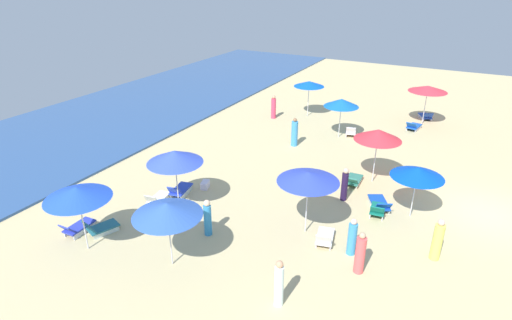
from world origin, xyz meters
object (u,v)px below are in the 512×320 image
umbrella_7 (175,157)px  beachgoer_1 (360,254)px  beachgoer_3 (352,238)px  beachgoer_6 (437,241)px  cooler_box_0 (205,185)px  lounge_chair_8_0 (426,116)px  umbrella_2 (309,84)px  lounge_chair_7_0 (180,190)px  lounge_chair_8_1 (414,126)px  umbrella_8 (428,89)px  lounge_chair_3_0 (353,180)px  umbrella_3 (378,135)px  beachgoer_7 (295,133)px  lounge_chair_0_1 (380,204)px  umbrella_6 (308,177)px  lounge_chair_6_0 (325,238)px  lounge_chair_7_1 (158,199)px  umbrella_5 (77,193)px  lounge_chair_5_1 (100,228)px  umbrella_4 (167,209)px  beachgoer_2 (274,107)px  umbrella_0 (418,172)px  lounge_chair_0_0 (378,210)px  umbrella_1 (341,103)px  lounge_chair_1_0 (351,132)px  beachgoer_4 (279,284)px  lounge_chair_5_0 (77,227)px

umbrella_7 → beachgoer_1: (-0.53, -8.14, -1.71)m
beachgoer_3 → beachgoer_6: (1.13, -2.76, 0.08)m
cooler_box_0 → umbrella_7: bearing=161.6°
lounge_chair_8_0 → umbrella_2: bearing=-3.1°
lounge_chair_7_0 → lounge_chair_8_1: size_ratio=0.97×
beachgoer_3 → beachgoer_6: size_ratio=0.90×
lounge_chair_7_0 → umbrella_8: (15.64, -8.43, 2.20)m
lounge_chair_3_0 → lounge_chair_8_1: bearing=-99.8°
umbrella_3 → umbrella_8: bearing=-5.2°
umbrella_3 → beachgoer_7: (2.47, 5.27, -1.68)m
beachgoer_1 → cooler_box_0: bearing=8.1°
lounge_chair_0_1 → lounge_chair_3_0: lounge_chair_0_1 is taller
cooler_box_0 → umbrella_6: bearing=-120.7°
umbrella_7 → lounge_chair_7_0: 2.43m
lounge_chair_6_0 → lounge_chair_7_1: size_ratio=1.01×
umbrella_5 → lounge_chair_5_1: bearing=20.0°
beachgoer_6 → lounge_chair_6_0: bearing=-124.1°
lounge_chair_0_1 → umbrella_4: (-7.28, 5.61, 2.00)m
beachgoer_1 → umbrella_5: bearing=46.2°
umbrella_2 → umbrella_8: bearing=-75.8°
lounge_chair_3_0 → beachgoer_6: size_ratio=0.87×
umbrella_5 → beachgoer_2: (17.00, 0.53, -1.59)m
umbrella_0 → umbrella_3: bearing=42.2°
lounge_chair_0_0 → lounge_chair_8_0: lounge_chair_0_0 is taller
umbrella_1 → umbrella_5: 16.29m
umbrella_5 → beachgoer_3: umbrella_5 is taller
umbrella_0 → lounge_chair_0_1: 2.24m
lounge_chair_1_0 → beachgoer_7: (-3.23, 2.50, 0.54)m
lounge_chair_3_0 → umbrella_6: 5.37m
beachgoer_3 → beachgoer_7: 10.52m
umbrella_7 → umbrella_4: bearing=-145.7°
umbrella_2 → lounge_chair_6_0: 15.59m
beachgoer_4 → beachgoer_7: 13.12m
umbrella_0 → lounge_chair_0_0: bearing=115.9°
lounge_chair_0_1 → umbrella_8: size_ratio=0.61×
umbrella_3 → lounge_chair_0_1: bearing=-159.8°
beachgoer_7 → beachgoer_6: bearing=-179.1°
umbrella_4 → cooler_box_0: (5.27, 2.21, -2.08)m
umbrella_5 → lounge_chair_7_0: (4.90, -0.55, -2.10)m
umbrella_3 → lounge_chair_5_1: bearing=138.6°
umbrella_2 → lounge_chair_8_1: umbrella_2 is taller
lounge_chair_7_1 → lounge_chair_8_1: (15.36, -8.47, -0.02)m
umbrella_0 → lounge_chair_6_0: umbrella_0 is taller
umbrella_0 → lounge_chair_5_0: umbrella_0 is taller
lounge_chair_5_0 → lounge_chair_5_1: bearing=-154.2°
beachgoer_7 → umbrella_0: bearing=-171.7°
umbrella_5 → beachgoer_6: 12.87m
umbrella_4 → umbrella_7: 3.90m
lounge_chair_0_1 → umbrella_2: umbrella_2 is taller
lounge_chair_1_0 → lounge_chair_5_1: bearing=56.3°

